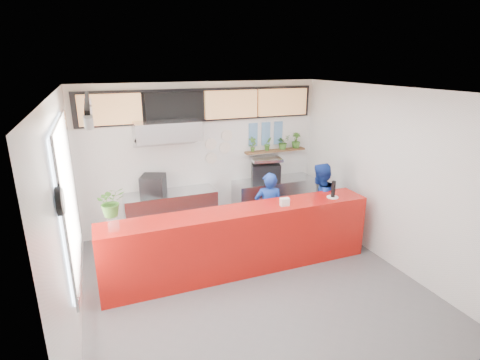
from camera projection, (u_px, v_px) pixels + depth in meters
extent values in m
plane|color=slate|center=(250.00, 282.00, 5.99)|extent=(5.00, 5.00, 0.00)
plane|color=silver|center=(252.00, 90.00, 5.08)|extent=(5.00, 5.00, 0.00)
plane|color=white|center=(204.00, 156.00, 7.76)|extent=(5.00, 0.00, 5.00)
plane|color=white|center=(67.00, 219.00, 4.67)|extent=(0.00, 5.00, 5.00)
plane|color=white|center=(385.00, 176.00, 6.41)|extent=(0.00, 5.00, 5.00)
cube|color=red|center=(241.00, 240.00, 6.18)|extent=(4.50, 0.60, 1.10)
cube|color=beige|center=(202.00, 102.00, 7.41)|extent=(5.00, 0.02, 0.80)
cube|color=#B2B5BA|center=(171.00, 214.00, 7.53)|extent=(1.80, 0.60, 0.90)
cube|color=black|center=(153.00, 185.00, 7.23)|extent=(0.56, 0.56, 0.39)
cube|color=#B2B5BA|center=(167.00, 130.00, 6.97)|extent=(1.20, 0.70, 0.35)
cube|color=#B2B5BA|center=(167.00, 141.00, 7.03)|extent=(1.20, 0.69, 0.31)
cube|color=#B2B5BA|center=(274.00, 199.00, 8.33)|extent=(1.80, 0.60, 0.90)
cube|color=black|center=(266.00, 172.00, 8.06)|extent=(0.70, 0.60, 0.38)
cube|color=silver|center=(266.00, 159.00, 7.98)|extent=(0.70, 0.54, 0.06)
cube|color=brown|center=(275.00, 151.00, 8.22)|extent=(1.40, 0.18, 0.04)
cube|color=tan|center=(110.00, 109.00, 6.72)|extent=(1.10, 0.10, 0.55)
cube|color=black|center=(174.00, 107.00, 7.13)|extent=(1.10, 0.10, 0.55)
cube|color=tan|center=(231.00, 104.00, 7.53)|extent=(1.10, 0.10, 0.55)
cube|color=tan|center=(283.00, 102.00, 7.93)|extent=(1.10, 0.10, 0.55)
cube|color=black|center=(203.00, 105.00, 7.40)|extent=(4.80, 0.04, 0.65)
cube|color=silver|center=(68.00, 196.00, 4.88)|extent=(0.04, 2.20, 1.90)
cube|color=#B2B5BA|center=(70.00, 196.00, 4.89)|extent=(0.03, 2.30, 2.00)
cylinder|color=black|center=(59.00, 201.00, 3.72)|extent=(0.05, 0.30, 0.30)
cylinder|color=white|center=(63.00, 201.00, 3.73)|extent=(0.02, 0.26, 0.26)
cube|color=black|center=(87.00, 101.00, 4.37)|extent=(0.05, 2.40, 0.04)
cylinder|color=silver|center=(211.00, 144.00, 7.71)|extent=(0.24, 0.03, 0.24)
cylinder|color=silver|center=(225.00, 148.00, 7.84)|extent=(0.24, 0.03, 0.24)
cylinder|color=silver|center=(211.00, 158.00, 7.80)|extent=(0.24, 0.03, 0.24)
cylinder|color=silver|center=(227.00, 136.00, 7.78)|extent=(0.24, 0.03, 0.24)
cube|color=#598CBF|center=(253.00, 129.00, 7.97)|extent=(0.20, 0.02, 0.25)
cube|color=#598CBF|center=(266.00, 128.00, 8.07)|extent=(0.20, 0.02, 0.25)
cube|color=#598CBF|center=(278.00, 127.00, 8.18)|extent=(0.20, 0.02, 0.25)
cube|color=#598CBF|center=(253.00, 140.00, 8.05)|extent=(0.20, 0.02, 0.25)
cube|color=#598CBF|center=(266.00, 139.00, 8.15)|extent=(0.20, 0.02, 0.25)
cube|color=#598CBF|center=(278.00, 138.00, 8.25)|extent=(0.20, 0.02, 0.25)
imported|color=#163497|center=(269.00, 210.00, 6.98)|extent=(0.62, 0.51, 1.45)
imported|color=#163497|center=(319.00, 203.00, 7.17)|extent=(0.92, 0.82, 1.56)
imported|color=#3C6E26|center=(253.00, 144.00, 7.98)|extent=(0.18, 0.13, 0.33)
imported|color=#3C6E26|center=(268.00, 144.00, 8.11)|extent=(0.17, 0.14, 0.30)
imported|color=#3C6E26|center=(283.00, 142.00, 8.23)|extent=(0.36, 0.33, 0.32)
imported|color=#3C6E26|center=(296.00, 140.00, 8.35)|extent=(0.23, 0.21, 0.34)
cylinder|color=white|center=(113.00, 224.00, 5.26)|extent=(0.17, 0.17, 0.19)
imported|color=#3C6E26|center=(111.00, 202.00, 5.15)|extent=(0.43, 0.39, 0.42)
cube|color=white|center=(285.00, 202.00, 6.16)|extent=(0.16, 0.11, 0.13)
cylinder|color=white|center=(333.00, 197.00, 6.54)|extent=(0.22, 0.22, 0.02)
cylinder|color=black|center=(333.00, 189.00, 6.50)|extent=(0.10, 0.10, 0.29)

